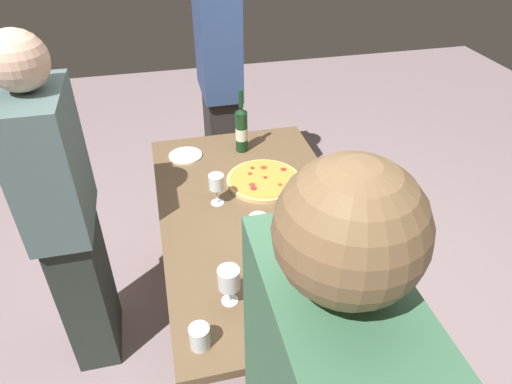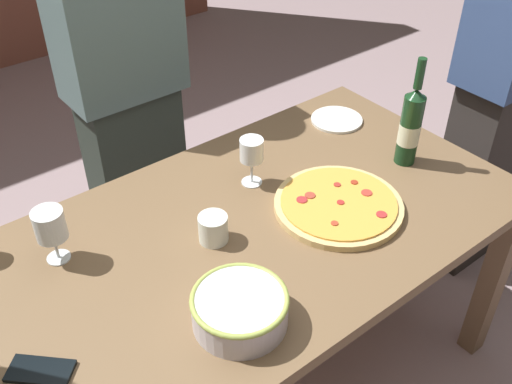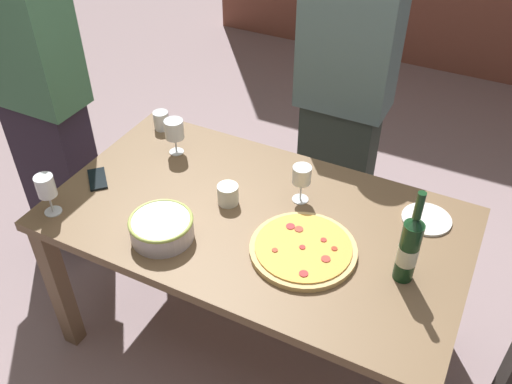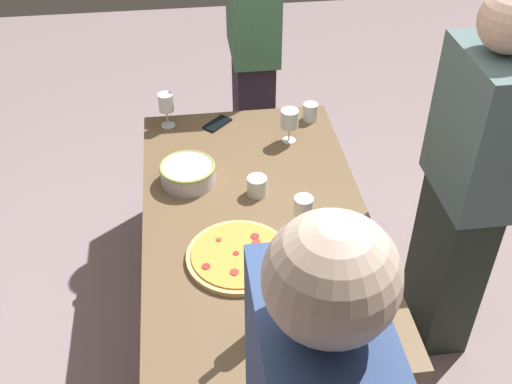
{
  "view_description": "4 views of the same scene",
  "coord_description": "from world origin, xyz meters",
  "px_view_note": "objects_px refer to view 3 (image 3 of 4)",
  "views": [
    {
      "loc": [
        -1.67,
        0.39,
        2.09
      ],
      "look_at": [
        0.0,
        0.0,
        0.87
      ],
      "focal_mm": 32.18,
      "sensor_mm": 36.0,
      "label": 1
    },
    {
      "loc": [
        -0.81,
        -1.02,
        1.87
      ],
      "look_at": [
        0.0,
        0.0,
        0.87
      ],
      "focal_mm": 41.58,
      "sensor_mm": 36.0,
      "label": 2
    },
    {
      "loc": [
        0.71,
        -1.41,
        2.16
      ],
      "look_at": [
        0.0,
        0.0,
        0.87
      ],
      "focal_mm": 38.68,
      "sensor_mm": 36.0,
      "label": 3
    },
    {
      "loc": [
        1.88,
        -0.25,
        2.38
      ],
      "look_at": [
        0.0,
        0.0,
        0.87
      ],
      "focal_mm": 43.87,
      "sensor_mm": 36.0,
      "label": 4
    }
  ],
  "objects_px": {
    "wine_glass_by_bottle": "(302,177)",
    "person_guest_right": "(343,101)",
    "person_host": "(38,96)",
    "pizza": "(303,249)",
    "side_plate": "(426,219)",
    "cell_phone": "(97,179)",
    "cup_amber": "(228,194)",
    "serving_bowl": "(162,227)",
    "cup_ceramic": "(161,120)",
    "wine_bottle": "(409,248)",
    "dining_table": "(256,233)",
    "wine_glass_near_pizza": "(174,130)",
    "wine_glass_far_left": "(46,188)"
  },
  "relations": [
    {
      "from": "serving_bowl",
      "to": "cup_ceramic",
      "type": "relative_size",
      "value": 2.72
    },
    {
      "from": "wine_glass_by_bottle",
      "to": "person_guest_right",
      "type": "height_order",
      "value": "person_guest_right"
    },
    {
      "from": "wine_glass_far_left",
      "to": "cell_phone",
      "type": "height_order",
      "value": "wine_glass_far_left"
    },
    {
      "from": "dining_table",
      "to": "pizza",
      "type": "bearing_deg",
      "value": -22.15
    },
    {
      "from": "cup_amber",
      "to": "wine_glass_by_bottle",
      "type": "bearing_deg",
      "value": 30.14
    },
    {
      "from": "wine_bottle",
      "to": "side_plate",
      "type": "distance_m",
      "value": 0.35
    },
    {
      "from": "wine_glass_by_bottle",
      "to": "person_host",
      "type": "xyz_separation_m",
      "value": [
        -1.31,
        -0.03,
        0.04
      ]
    },
    {
      "from": "wine_glass_far_left",
      "to": "person_host",
      "type": "bearing_deg",
      "value": 135.67
    },
    {
      "from": "pizza",
      "to": "wine_glass_by_bottle",
      "type": "relative_size",
      "value": 2.41
    },
    {
      "from": "serving_bowl",
      "to": "cell_phone",
      "type": "xyz_separation_m",
      "value": [
        -0.44,
        0.16,
        -0.04
      ]
    },
    {
      "from": "wine_glass_near_pizza",
      "to": "cup_amber",
      "type": "distance_m",
      "value": 0.43
    },
    {
      "from": "side_plate",
      "to": "cup_amber",
      "type": "bearing_deg",
      "value": -161.09
    },
    {
      "from": "cell_phone",
      "to": "person_guest_right",
      "type": "xyz_separation_m",
      "value": [
        0.73,
        0.94,
        0.08
      ]
    },
    {
      "from": "side_plate",
      "to": "person_host",
      "type": "relative_size",
      "value": 0.11
    },
    {
      "from": "pizza",
      "to": "person_host",
      "type": "bearing_deg",
      "value": 170.68
    },
    {
      "from": "wine_bottle",
      "to": "person_host",
      "type": "distance_m",
      "value": 1.79
    },
    {
      "from": "serving_bowl",
      "to": "cup_amber",
      "type": "distance_m",
      "value": 0.3
    },
    {
      "from": "serving_bowl",
      "to": "wine_glass_by_bottle",
      "type": "distance_m",
      "value": 0.56
    },
    {
      "from": "dining_table",
      "to": "wine_glass_by_bottle",
      "type": "xyz_separation_m",
      "value": [
        0.11,
        0.17,
        0.21
      ]
    },
    {
      "from": "cup_ceramic",
      "to": "side_plate",
      "type": "height_order",
      "value": "cup_ceramic"
    },
    {
      "from": "dining_table",
      "to": "wine_glass_by_bottle",
      "type": "distance_m",
      "value": 0.29
    },
    {
      "from": "serving_bowl",
      "to": "wine_glass_by_bottle",
      "type": "bearing_deg",
      "value": 49.1
    },
    {
      "from": "serving_bowl",
      "to": "person_host",
      "type": "relative_size",
      "value": 0.13
    },
    {
      "from": "pizza",
      "to": "cup_amber",
      "type": "xyz_separation_m",
      "value": [
        -0.37,
        0.12,
        0.03
      ]
    },
    {
      "from": "wine_glass_far_left",
      "to": "cup_ceramic",
      "type": "distance_m",
      "value": 0.69
    },
    {
      "from": "pizza",
      "to": "side_plate",
      "type": "xyz_separation_m",
      "value": [
        0.35,
        0.37,
        -0.01
      ]
    },
    {
      "from": "dining_table",
      "to": "cup_amber",
      "type": "relative_size",
      "value": 19.18
    },
    {
      "from": "cup_amber",
      "to": "cell_phone",
      "type": "relative_size",
      "value": 0.58
    },
    {
      "from": "cup_ceramic",
      "to": "cell_phone",
      "type": "distance_m",
      "value": 0.45
    },
    {
      "from": "side_plate",
      "to": "serving_bowl",
      "type": "bearing_deg",
      "value": -147.96
    },
    {
      "from": "serving_bowl",
      "to": "cup_ceramic",
      "type": "bearing_deg",
      "value": 124.55
    },
    {
      "from": "cup_ceramic",
      "to": "person_host",
      "type": "height_order",
      "value": "person_host"
    },
    {
      "from": "serving_bowl",
      "to": "cup_amber",
      "type": "bearing_deg",
      "value": 66.89
    },
    {
      "from": "pizza",
      "to": "serving_bowl",
      "type": "xyz_separation_m",
      "value": [
        -0.49,
        -0.16,
        0.03
      ]
    },
    {
      "from": "wine_glass_by_bottle",
      "to": "person_guest_right",
      "type": "relative_size",
      "value": 0.1
    },
    {
      "from": "person_guest_right",
      "to": "wine_bottle",
      "type": "bearing_deg",
      "value": 34.01
    },
    {
      "from": "wine_glass_by_bottle",
      "to": "person_guest_right",
      "type": "xyz_separation_m",
      "value": [
        -0.07,
        0.68,
        -0.03
      ]
    },
    {
      "from": "wine_glass_near_pizza",
      "to": "wine_glass_by_bottle",
      "type": "relative_size",
      "value": 1.01
    },
    {
      "from": "serving_bowl",
      "to": "wine_bottle",
      "type": "relative_size",
      "value": 0.64
    },
    {
      "from": "side_plate",
      "to": "cell_phone",
      "type": "distance_m",
      "value": 1.33
    },
    {
      "from": "pizza",
      "to": "wine_bottle",
      "type": "height_order",
      "value": "wine_bottle"
    },
    {
      "from": "pizza",
      "to": "wine_bottle",
      "type": "bearing_deg",
      "value": 6.95
    },
    {
      "from": "wine_glass_by_bottle",
      "to": "cell_phone",
      "type": "distance_m",
      "value": 0.85
    },
    {
      "from": "wine_glass_near_pizza",
      "to": "wine_glass_by_bottle",
      "type": "distance_m",
      "value": 0.62
    },
    {
      "from": "wine_glass_by_bottle",
      "to": "cup_amber",
      "type": "relative_size",
      "value": 1.92
    },
    {
      "from": "wine_glass_near_pizza",
      "to": "wine_glass_far_left",
      "type": "distance_m",
      "value": 0.59
    },
    {
      "from": "person_host",
      "to": "person_guest_right",
      "type": "height_order",
      "value": "person_host"
    },
    {
      "from": "wine_glass_by_bottle",
      "to": "wine_glass_far_left",
      "type": "bearing_deg",
      "value": -148.77
    },
    {
      "from": "wine_bottle",
      "to": "wine_glass_near_pizza",
      "type": "relative_size",
      "value": 2.27
    },
    {
      "from": "cup_amber",
      "to": "person_host",
      "type": "distance_m",
      "value": 1.07
    }
  ]
}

